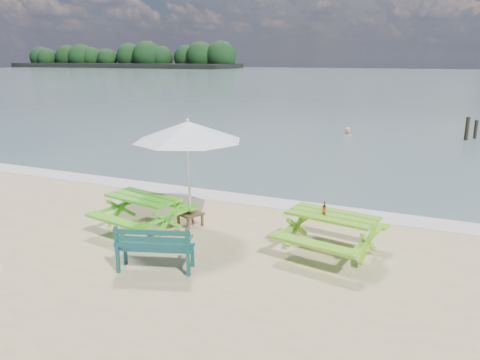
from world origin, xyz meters
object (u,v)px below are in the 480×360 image
at_px(side_table, 190,219).
at_px(swimmer, 346,144).
at_px(picnic_table_left, 144,214).
at_px(picnic_table_right, 331,235).
at_px(park_bench, 156,256).
at_px(patio_umbrella, 188,131).
at_px(beer_bottle, 324,210).

bearing_deg(side_table, swimmer, 87.33).
bearing_deg(picnic_table_left, picnic_table_right, 6.22).
xyz_separation_m(picnic_table_left, side_table, (0.80, 0.71, -0.22)).
xyz_separation_m(picnic_table_right, park_bench, (-2.78, -2.04, -0.13)).
xyz_separation_m(picnic_table_right, swimmer, (-2.69, 14.83, -0.87)).
relative_size(patio_umbrella, swimmer, 1.85).
distance_m(park_bench, side_table, 2.37).
bearing_deg(picnic_table_right, beer_bottle, -156.73).
height_order(picnic_table_right, patio_umbrella, patio_umbrella).
distance_m(picnic_table_left, park_bench, 2.12).
relative_size(picnic_table_right, beer_bottle, 8.12).
height_order(side_table, swimmer, swimmer).
xyz_separation_m(picnic_table_right, patio_umbrella, (-3.37, 0.25, 1.83)).
bearing_deg(beer_bottle, patio_umbrella, 174.44).
height_order(side_table, patio_umbrella, patio_umbrella).
bearing_deg(patio_umbrella, park_bench, -75.54).
xyz_separation_m(side_table, beer_bottle, (3.23, -0.31, 0.75)).
height_order(picnic_table_right, swimmer, picnic_table_right).
bearing_deg(beer_bottle, side_table, 174.44).
height_order(picnic_table_right, park_bench, park_bench).
bearing_deg(patio_umbrella, beer_bottle, -5.56).
height_order(picnic_table_right, beer_bottle, beer_bottle).
height_order(picnic_table_left, beer_bottle, beer_bottle).
distance_m(picnic_table_right, park_bench, 3.45).
bearing_deg(patio_umbrella, side_table, -90.00).
xyz_separation_m(park_bench, patio_umbrella, (-0.59, 2.30, 1.96)).
xyz_separation_m(side_table, swimmer, (0.68, 14.58, -0.63)).
relative_size(picnic_table_right, side_table, 3.37).
bearing_deg(picnic_table_left, patio_umbrella, 41.45).
bearing_deg(side_table, picnic_table_left, -138.55).
relative_size(picnic_table_left, patio_umbrella, 0.66).
height_order(picnic_table_left, patio_umbrella, patio_umbrella).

